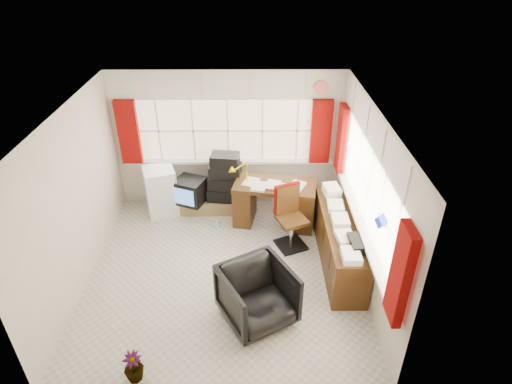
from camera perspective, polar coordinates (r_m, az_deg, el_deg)
ground at (r=6.58m, az=-4.17°, el=-10.53°), size 4.00×4.00×0.00m
room_walls at (r=5.70m, az=-4.74°, el=0.81°), size 4.00×4.00×4.00m
window_back at (r=7.67m, az=-3.64°, el=4.58°), size 3.70×0.12×3.60m
window_right at (r=6.17m, az=13.85°, el=-3.60°), size 0.12×3.70×3.60m
curtains at (r=6.53m, az=3.94°, el=4.60°), size 3.83×3.83×1.15m
overhead_cabinets at (r=6.28m, az=4.68°, el=11.33°), size 3.98×3.98×0.48m
desk at (r=7.34m, az=2.49°, el=-1.25°), size 1.46×0.91×0.82m
desk_lamp at (r=7.04m, az=-1.25°, el=3.29°), size 0.15×0.12×0.42m
task_chair at (r=6.82m, az=4.41°, el=-2.92°), size 0.58×0.60×1.05m
office_chair at (r=5.64m, az=0.20°, el=-13.63°), size 1.16×1.17×0.79m
radiator at (r=7.48m, az=3.91°, el=-2.47°), size 0.41×0.29×0.58m
credenza at (r=6.60m, az=11.06°, el=-6.56°), size 0.50×2.00×0.85m
file_tray at (r=5.94m, az=13.75°, el=-6.67°), size 0.32×0.40×0.12m
tv_bench at (r=7.93m, az=-7.49°, el=-1.50°), size 1.40×0.50×0.25m
crt_tv at (r=7.65m, az=-8.75°, el=0.14°), size 0.62×0.60×0.45m
hifi_stack at (r=7.59m, az=-4.05°, el=1.76°), size 0.69×0.49×0.88m
mini_fridge at (r=7.80m, az=-12.56°, el=0.09°), size 0.66×0.66×0.88m
spray_bottle_a at (r=7.86m, az=-8.86°, el=-1.77°), size 0.12×0.12×0.28m
spray_bottle_b at (r=7.43m, az=-5.22°, el=-4.12°), size 0.09×0.10×0.19m
flower_vase at (r=5.37m, az=-16.03°, el=-21.48°), size 0.27×0.27×0.40m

